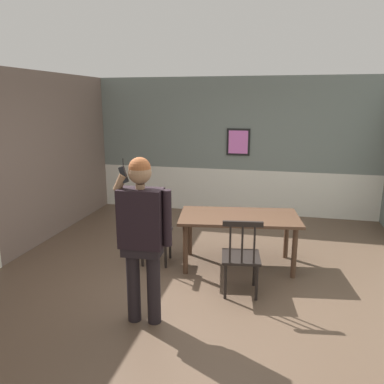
% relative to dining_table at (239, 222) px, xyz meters
% --- Properties ---
extents(ground_plane, '(7.08, 7.08, 0.00)m').
position_rel_dining_table_xyz_m(ground_plane, '(-0.39, -0.58, -0.64)').
color(ground_plane, brown).
extents(room_back_partition, '(5.79, 0.17, 2.73)m').
position_rel_dining_table_xyz_m(room_back_partition, '(-0.39, 2.64, 0.67)').
color(room_back_partition, slate).
rests_on(room_back_partition, ground_plane).
extents(dining_table, '(1.73, 1.07, 0.74)m').
position_rel_dining_table_xyz_m(dining_table, '(0.00, 0.00, 0.00)').
color(dining_table, '#4C3323').
rests_on(dining_table, ground_plane).
extents(chair_near_window, '(0.45, 0.45, 1.03)m').
position_rel_dining_table_xyz_m(chair_near_window, '(-1.19, -0.17, -0.15)').
color(chair_near_window, black).
rests_on(chair_near_window, ground_plane).
extents(chair_by_doorway, '(0.51, 0.51, 0.97)m').
position_rel_dining_table_xyz_m(chair_by_doorway, '(0.12, -0.81, -0.16)').
color(chair_by_doorway, black).
rests_on(chair_by_doorway, ground_plane).
extents(person_figure, '(0.60, 0.26, 1.75)m').
position_rel_dining_table_xyz_m(person_figure, '(-0.80, -1.62, 0.38)').
color(person_figure, black).
rests_on(person_figure, ground_plane).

